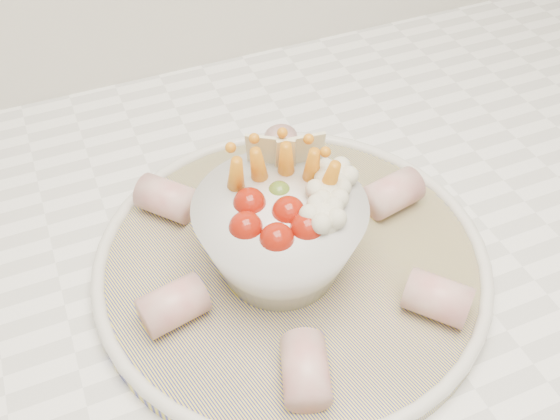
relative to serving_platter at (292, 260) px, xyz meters
name	(u,v)px	position (x,y,z in m)	size (l,w,h in m)	color
serving_platter	(292,260)	(0.00, 0.00, 0.00)	(0.43, 0.43, 0.02)	navy
veggie_bowl	(282,231)	(-0.01, 0.00, 0.05)	(0.14, 0.14, 0.11)	silver
cured_meat_rolls	(292,244)	(0.00, 0.00, 0.02)	(0.29, 0.30, 0.04)	#B95555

